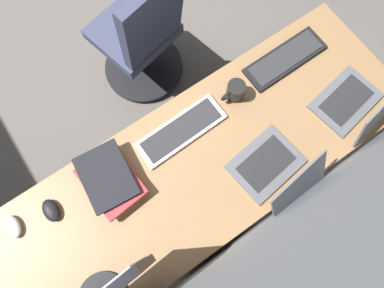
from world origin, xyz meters
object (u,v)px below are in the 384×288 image
at_px(drawer_pedestal, 181,196).
at_px(laptop_left, 359,105).
at_px(book_stack_near, 110,180).
at_px(mouse_spare, 12,227).
at_px(coffee_mug, 235,91).
at_px(keyboard_spare, 285,59).
at_px(keyboard_main, 181,131).
at_px(mouse_main, 51,210).
at_px(laptop_leftmost, 278,173).
at_px(office_chair, 142,39).

xyz_separation_m(drawer_pedestal, laptop_left, (-0.87, 0.16, 0.43)).
bearing_deg(book_stack_near, laptop_left, 162.59).
relative_size(mouse_spare, coffee_mug, 0.85).
bearing_deg(keyboard_spare, keyboard_main, 1.64).
relative_size(laptop_left, mouse_spare, 3.31).
relative_size(laptop_left, mouse_main, 3.31).
bearing_deg(laptop_leftmost, drawer_pedestal, -27.34).
relative_size(mouse_main, coffee_mug, 0.85).
bearing_deg(mouse_spare, book_stack_near, 170.82).
bearing_deg(coffee_mug, laptop_leftmost, 79.63).
bearing_deg(keyboard_main, laptop_left, 153.10).
xyz_separation_m(drawer_pedestal, coffee_mug, (-0.45, -0.21, 0.43)).
bearing_deg(mouse_main, coffee_mug, 179.43).
relative_size(drawer_pedestal, book_stack_near, 2.26).
relative_size(mouse_main, book_stack_near, 0.34).
relative_size(laptop_left, office_chair, 0.35).
relative_size(drawer_pedestal, coffee_mug, 5.66).
bearing_deg(laptop_left, mouse_spare, -15.13).
bearing_deg(drawer_pedestal, mouse_spare, -20.89).
bearing_deg(laptop_leftmost, mouse_main, -25.39).
relative_size(mouse_spare, office_chair, 0.11).
height_order(keyboard_main, mouse_main, mouse_main).
distance_m(laptop_leftmost, keyboard_spare, 0.57).
distance_m(keyboard_main, mouse_main, 0.65).
relative_size(keyboard_main, mouse_spare, 4.07).
distance_m(laptop_left, keyboard_spare, 0.40).
bearing_deg(keyboard_spare, coffee_mug, 1.94).
height_order(mouse_main, book_stack_near, book_stack_near).
relative_size(keyboard_main, coffee_mug, 3.45).
relative_size(laptop_left, book_stack_near, 1.12).
bearing_deg(laptop_left, coffee_mug, -41.67).
bearing_deg(mouse_main, drawer_pedestal, 156.13).
xyz_separation_m(keyboard_spare, mouse_spare, (1.43, -0.03, 0.01)).
bearing_deg(drawer_pedestal, laptop_leftmost, 152.66).
xyz_separation_m(keyboard_spare, mouse_main, (1.27, 0.00, 0.01)).
height_order(mouse_spare, book_stack_near, book_stack_near).
distance_m(keyboard_spare, book_stack_near, 1.00).
relative_size(keyboard_spare, mouse_spare, 4.05).
bearing_deg(mouse_spare, laptop_leftmost, 156.69).
xyz_separation_m(mouse_main, book_stack_near, (-0.27, 0.04, 0.03)).
distance_m(keyboard_spare, office_chair, 0.86).
bearing_deg(mouse_main, laptop_left, 164.40).
relative_size(book_stack_near, coffee_mug, 2.51).
xyz_separation_m(keyboard_spare, book_stack_near, (0.99, 0.04, 0.03)).
distance_m(laptop_left, mouse_main, 1.42).
bearing_deg(laptop_left, office_chair, -62.50).
height_order(laptop_leftmost, mouse_spare, laptop_leftmost).
bearing_deg(office_chair, keyboard_spare, 123.58).
xyz_separation_m(laptop_leftmost, laptop_left, (-0.49, -0.03, 0.00)).
bearing_deg(mouse_spare, laptop_left, 164.87).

